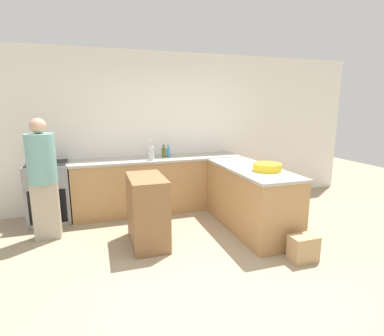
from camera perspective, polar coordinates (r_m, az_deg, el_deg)
name	(u,v)px	position (r m, az deg, el deg)	size (l,w,h in m)	color
ground_plane	(201,272)	(3.48, 1.80, -19.11)	(14.00, 14.00, 0.00)	tan
wall_back	(155,131)	(5.40, -7.12, 7.05)	(8.00, 0.06, 2.70)	white
counter_back	(160,184)	(5.21, -6.14, -3.02)	(2.87, 0.66, 0.92)	tan
counter_peninsula	(250,198)	(4.50, 10.92, -5.59)	(0.69, 1.79, 0.92)	tan
range_oven	(50,192)	(5.18, -25.49, -4.19)	(0.62, 0.60, 0.93)	#99999E
island_table	(147,211)	(3.96, -8.49, -8.04)	(0.44, 0.79, 0.91)	brown
mixing_bowl	(267,167)	(4.18, 14.10, 0.16)	(0.38, 0.38, 0.10)	yellow
dish_soap_bottle	(168,152)	(5.19, -4.55, 3.02)	(0.06, 0.06, 0.20)	#338CBF
olive_oil_bottle	(164,152)	(5.16, -5.41, 3.02)	(0.07, 0.07, 0.22)	#475B1E
vinegar_bottle_clear	(151,152)	(4.90, -7.73, 2.95)	(0.09, 0.09, 0.32)	silver
person_by_range	(43,176)	(4.42, -26.52, -1.31)	(0.36, 0.36, 1.63)	#ADA38E
paper_bag	(303,248)	(3.84, 20.43, -14.17)	(0.32, 0.21, 0.31)	tan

